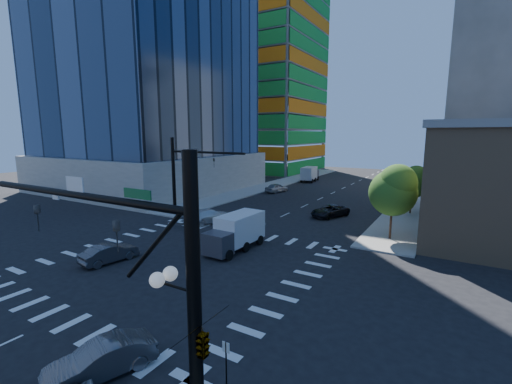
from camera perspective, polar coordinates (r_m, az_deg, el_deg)
The scene contains 17 objects.
ground at distance 26.73m, azimuth -12.56°, elevation -11.49°, with size 160.00×160.00×0.00m, color black.
road_markings at distance 26.73m, azimuth -12.56°, elevation -11.48°, with size 20.00×20.00×0.01m, color silver.
sidewalk_ne at distance 58.98m, azimuth 25.56°, elevation -0.54°, with size 5.00×60.00×0.15m, color gray.
sidewalk_nw at distance 65.91m, azimuth 3.43°, elevation 1.37°, with size 5.00×60.00×0.15m, color gray.
construction_building at distance 92.83m, azimuth 1.49°, elevation 18.98°, with size 25.16×34.50×70.60m.
signal_mast_se at distance 10.38m, azimuth -14.16°, elevation -16.51°, with size 10.51×2.48×9.00m.
signal_mast_nw at distance 40.41m, azimuth -12.08°, elevation 3.69°, with size 10.20×0.40×9.00m.
tree_south at distance 32.62m, azimuth 22.07°, elevation 0.38°, with size 4.16×4.16×6.82m.
tree_north at distance 44.49m, azimuth 24.77°, elevation 1.59°, with size 3.54×3.52×5.78m.
no_parking_sign at distance 13.83m, azimuth -4.99°, elevation -26.51°, with size 0.30×0.06×2.20m.
car_nb_right at distance 16.31m, azimuth -24.36°, elevation -24.11°, with size 1.47×4.20×1.38m, color #4F5055.
car_nb_far at distance 40.80m, azimuth 12.23°, elevation -3.10°, with size 2.28×4.96×1.38m, color black.
car_sb_near at distance 37.45m, azimuth -7.91°, elevation -3.96°, with size 2.21×5.43×1.58m, color white.
car_sb_mid at distance 56.66m, azimuth 3.47°, elevation 0.70°, with size 1.78×4.41×1.50m, color #9FA1A6.
car_sb_cross at distance 28.35m, azimuth -23.21°, elevation -9.33°, with size 1.48×4.23×1.40m, color #414145.
box_truck_near at distance 28.51m, azimuth -3.71°, elevation -7.20°, with size 2.55×5.62×2.91m.
box_truck_far at distance 70.61m, azimuth 9.01°, elevation 2.84°, with size 3.01×5.92×2.99m.
Camera 1 is at (17.30, -18.02, 9.53)m, focal length 24.00 mm.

